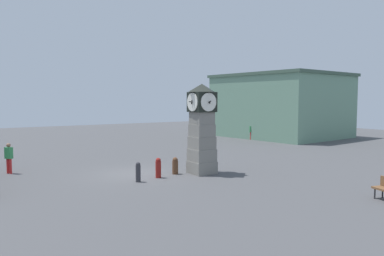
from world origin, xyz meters
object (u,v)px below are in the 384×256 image
(bollard_near_tower, at_px, (175,166))
(bollard_far_row, at_px, (138,172))
(bollard_mid_row, at_px, (158,168))
(pedestrian_near_bench, at_px, (251,131))
(pedestrian_crossing_lot, at_px, (9,156))
(clock_tower, at_px, (202,129))

(bollard_near_tower, bearing_deg, bollard_far_row, -74.63)
(bollard_near_tower, relative_size, bollard_mid_row, 0.89)
(bollard_mid_row, distance_m, bollard_far_row, 1.33)
(pedestrian_near_bench, relative_size, pedestrian_crossing_lot, 0.94)
(bollard_mid_row, xyz_separation_m, pedestrian_near_bench, (-11.33, 16.48, 0.36))
(bollard_mid_row, xyz_separation_m, pedestrian_crossing_lot, (-5.39, -6.30, 0.43))
(bollard_mid_row, xyz_separation_m, bollard_far_row, (0.34, -1.29, -0.03))
(clock_tower, distance_m, bollard_mid_row, 3.20)
(clock_tower, relative_size, pedestrian_crossing_lot, 2.91)
(clock_tower, xyz_separation_m, bollard_mid_row, (-0.27, -2.54, -1.93))
(clock_tower, xyz_separation_m, bollard_near_tower, (-0.62, -1.32, -1.99))
(clock_tower, bearing_deg, bollard_mid_row, -96.06)
(bollard_mid_row, bearing_deg, clock_tower, 83.94)
(pedestrian_near_bench, distance_m, pedestrian_crossing_lot, 23.55)
(clock_tower, xyz_separation_m, pedestrian_near_bench, (-11.60, 13.94, -1.56))
(clock_tower, distance_m, bollard_near_tower, 2.47)
(bollard_mid_row, relative_size, pedestrian_near_bench, 0.66)
(pedestrian_crossing_lot, bearing_deg, pedestrian_near_bench, 104.62)
(bollard_near_tower, xyz_separation_m, bollard_far_row, (0.69, -2.51, 0.03))
(clock_tower, height_order, bollard_near_tower, clock_tower)
(bollard_mid_row, bearing_deg, bollard_near_tower, 106.11)
(bollard_far_row, distance_m, pedestrian_crossing_lot, 7.62)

